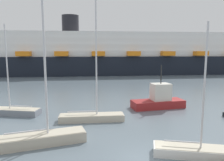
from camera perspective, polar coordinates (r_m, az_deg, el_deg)
The scene contains 7 objects.
ground_plane at distance 15.90m, azimuth 8.15°, elevation -19.65°, with size 600.00×600.00×0.00m, color slate.
sailboat_0 at distance 23.08m, azimuth -5.31°, elevation -9.02°, with size 6.76×1.73×12.73m.
sailboat_2 at distance 18.41m, azimuth -18.20°, elevation -13.88°, with size 7.15×3.18×12.25m.
sailboat_4 at distance 16.87m, azimuth 20.71°, elevation -16.67°, with size 5.74×3.07×9.17m.
sailboat_5 at distance 27.49m, azimuth -24.37°, elevation -7.16°, with size 6.20×3.14×10.19m.
fishing_boat_0 at distance 28.56m, azimuth 12.19°, elevation -4.90°, with size 6.93×3.11×5.47m.
cruise_ship at distance 69.02m, azimuth 4.31°, elevation 6.58°, with size 99.83×17.12×17.63m.
Camera 1 is at (-3.85, -13.56, 7.36)m, focal length 34.83 mm.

